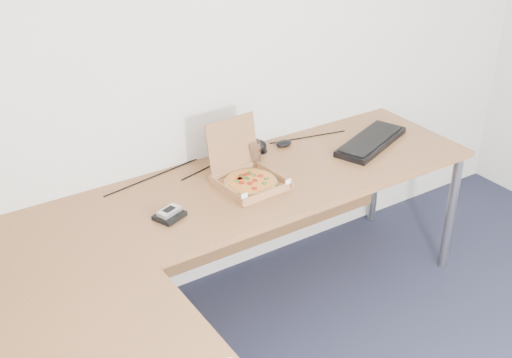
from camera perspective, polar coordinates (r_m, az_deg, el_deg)
desk at (r=2.59m, az=-3.25°, el=-7.21°), size 2.50×2.20×0.73m
pizza_box at (r=3.04m, az=-0.65°, el=0.05°), size 0.27×0.32×0.28m
drinking_glass at (r=3.19m, az=-0.25°, el=2.23°), size 0.08×0.08×0.13m
keyboard at (r=3.49m, az=9.99°, el=3.22°), size 0.52×0.34×0.03m
mouse at (r=3.42m, az=2.43°, el=3.11°), size 0.10×0.07×0.03m
wallet at (r=2.82m, az=-7.55°, el=-3.20°), size 0.15×0.14×0.02m
phone at (r=2.81m, az=-7.58°, el=-2.81°), size 0.11×0.09×0.02m
dome_speaker at (r=3.35m, az=0.32°, el=2.95°), size 0.08×0.08×0.07m
cable_bundle at (r=3.29m, az=-2.64°, el=1.82°), size 0.67×0.14×0.01m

